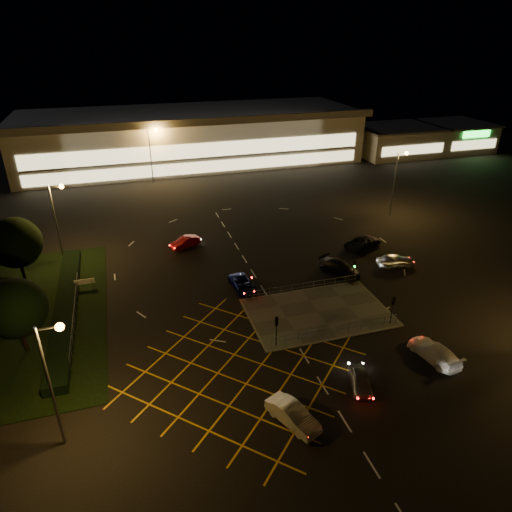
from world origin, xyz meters
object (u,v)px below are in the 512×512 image
object	(u,v)px
car_far_dkgrey	(340,268)
car_east_grey	(363,242)
car_queue_white	(293,415)
car_circ_red	(185,242)
signal_sw	(276,325)
car_left_blue	(242,284)
signal_ne	(354,267)
car_approach_white	(434,352)
signal_se	(393,304)
signal_nw	(252,283)
car_right_silver	(395,260)
car_near_silver	(360,380)

from	to	relation	value
car_far_dkgrey	car_east_grey	world-z (taller)	car_far_dkgrey
car_queue_white	car_circ_red	xyz separation A→B (m)	(-2.83, 32.79, -0.06)
signal_sw	car_left_blue	distance (m)	11.13
signal_ne	car_left_blue	distance (m)	12.68
signal_sw	car_queue_white	world-z (taller)	signal_sw
car_circ_red	car_approach_white	bearing A→B (deg)	4.92
signal_se	signal_ne	distance (m)	7.99
signal_nw	car_right_silver	distance (m)	19.61
signal_ne	car_right_silver	bearing A→B (deg)	20.93
car_near_silver	car_far_dkgrey	distance (m)	19.28
signal_se	car_near_silver	distance (m)	10.12
signal_se	car_left_blue	xyz separation A→B (m)	(-12.20, 10.99, -1.72)
signal_ne	car_east_grey	size ratio (longest dim) A/B	0.57
car_approach_white	signal_nw	bearing A→B (deg)	-55.86
car_circ_red	car_east_grey	bearing A→B (deg)	46.98
car_approach_white	car_right_silver	bearing A→B (deg)	-120.44
signal_nw	car_left_blue	distance (m)	3.47
signal_sw	car_right_silver	world-z (taller)	signal_sw
car_near_silver	car_circ_red	bearing A→B (deg)	124.77
signal_sw	car_right_silver	bearing A→B (deg)	-150.84
car_right_silver	car_east_grey	bearing A→B (deg)	19.16
car_near_silver	car_approach_white	size ratio (longest dim) A/B	0.73
car_queue_white	car_left_blue	xyz separation A→B (m)	(1.60, 19.94, -0.11)
car_right_silver	car_circ_red	size ratio (longest dim) A/B	1.08
car_circ_red	car_east_grey	world-z (taller)	car_east_grey
signal_nw	car_circ_red	xyz separation A→B (m)	(-4.63, 15.85, -1.67)
signal_sw	car_circ_red	bearing A→B (deg)	-79.01
signal_sw	signal_ne	xyz separation A→B (m)	(12.00, 7.99, 0.00)
signal_sw	car_approach_white	bearing A→B (deg)	156.06
signal_nw	car_east_grey	bearing A→B (deg)	25.69
car_far_dkgrey	car_east_grey	xyz separation A→B (m)	(6.34, 5.74, -0.02)
car_near_silver	car_circ_red	size ratio (longest dim) A/B	0.90
signal_nw	signal_ne	distance (m)	12.00
signal_nw	car_left_blue	size ratio (longest dim) A/B	0.68
car_near_silver	car_right_silver	size ratio (longest dim) A/B	0.83
car_far_dkgrey	car_circ_red	bearing A→B (deg)	116.84
signal_sw	car_right_silver	size ratio (longest dim) A/B	0.69
signal_ne	car_queue_white	bearing A→B (deg)	-129.17
car_far_dkgrey	car_right_silver	distance (m)	7.50
signal_sw	signal_nw	bearing A→B (deg)	-90.00
signal_ne	car_near_silver	xyz separation A→B (m)	(-7.12, -14.97, -1.72)
car_right_silver	signal_sw	bearing A→B (deg)	127.26
car_near_silver	car_east_grey	xyz separation A→B (m)	(13.30, 23.72, 0.12)
car_left_blue	car_circ_red	size ratio (longest dim) A/B	1.09
car_right_silver	signal_nw	bearing A→B (deg)	106.36
signal_se	signal_ne	size ratio (longest dim) A/B	1.00
car_left_blue	car_east_grey	distance (m)	19.26
car_queue_white	car_right_silver	size ratio (longest dim) A/B	1.00
signal_ne	car_near_silver	world-z (taller)	signal_ne
car_far_dkgrey	car_approach_white	bearing A→B (deg)	-111.64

